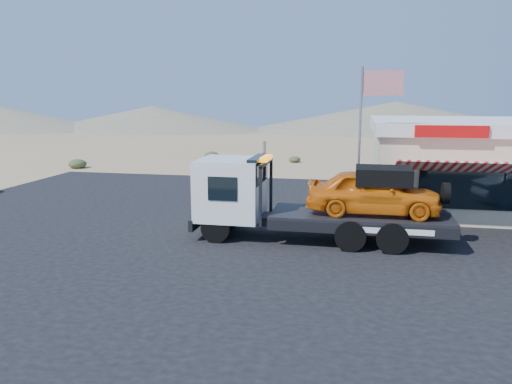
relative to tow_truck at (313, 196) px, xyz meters
The scene contains 6 objects.
ground 4.18m from the tow_truck, 145.52° to the right, with size 120.00×120.00×0.00m, color #9E805A.
asphalt_lot 2.11m from the tow_truck, 146.08° to the left, with size 32.00×24.00×0.02m, color black.
tow_truck is the anchor object (origin of this frame).
jerky_store 9.97m from the tow_truck, 42.87° to the left, with size 10.40×9.97×3.90m.
flagpole 3.63m from the tow_truck, 53.01° to the left, with size 1.55×0.10×6.00m.
distant_hills 54.51m from the tow_truck, 103.76° to the left, with size 126.00×48.00×4.20m.
Camera 1 is at (4.55, -14.72, 4.96)m, focal length 35.00 mm.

